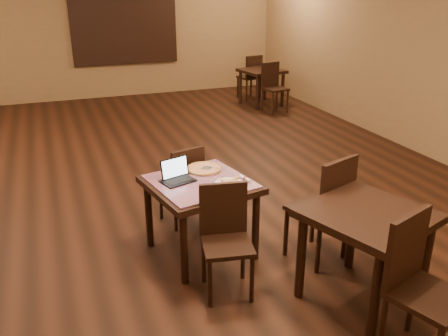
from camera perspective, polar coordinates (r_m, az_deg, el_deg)
name	(u,v)px	position (r m, az deg, el deg)	size (l,w,h in m)	color
ground	(159,174)	(6.67, -7.81, -0.66)	(10.00, 10.00, 0.00)	black
wall_back	(102,30)	(11.16, -14.51, 15.81)	(8.00, 0.02, 3.00)	#8E6A48
wall_right	(405,50)	(8.12, 20.98, 13.13)	(0.02, 10.00, 3.00)	#8E6A48
mural	(125,27)	(11.19, -11.88, 16.30)	(2.34, 0.05, 1.64)	#276192
tiled_table	(200,191)	(4.48, -2.87, -2.75)	(1.08, 1.08, 0.76)	black
chair_main_near	(225,233)	(4.02, 0.16, -7.79)	(0.48, 0.48, 0.94)	black
chair_main_far	(184,181)	(5.09, -4.83, -1.59)	(0.47, 0.47, 0.90)	black
laptop	(176,175)	(4.45, -5.74, -0.82)	(0.34, 0.31, 0.20)	black
plate	(229,184)	(4.35, 0.61, -1.91)	(0.27, 0.27, 0.01)	white
pizza_slice	(229,182)	(4.34, 0.61, -1.73)	(0.20, 0.20, 0.02)	beige
pizza_pan	(204,170)	(4.68, -2.42, -0.21)	(0.36, 0.36, 0.01)	silver
pizza_whole	(204,168)	(4.68, -2.42, -0.05)	(0.35, 0.35, 0.02)	beige
spatula	(207,168)	(4.66, -2.11, -0.01)	(0.09, 0.21, 0.01)	silver
napkin_roll	(245,179)	(4.44, 2.58, -1.28)	(0.07, 0.15, 0.04)	white
other_table_a	(262,76)	(10.26, 4.55, 11.03)	(0.94, 0.94, 0.76)	black
other_table_a_chair_near	(273,84)	(9.76, 5.90, 9.98)	(0.49, 0.49, 0.98)	black
other_table_a_chair_far	(251,74)	(10.79, 3.30, 11.17)	(0.49, 0.49, 0.98)	black
other_table_c	(367,227)	(3.95, 16.77, -6.83)	(1.12, 1.12, 0.82)	black
other_table_c_chair_near	(418,280)	(3.58, 22.31, -12.37)	(0.59, 0.59, 1.07)	black
other_table_c_chair_far	(326,204)	(4.46, 12.19, -4.22)	(0.59, 0.59, 1.07)	black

